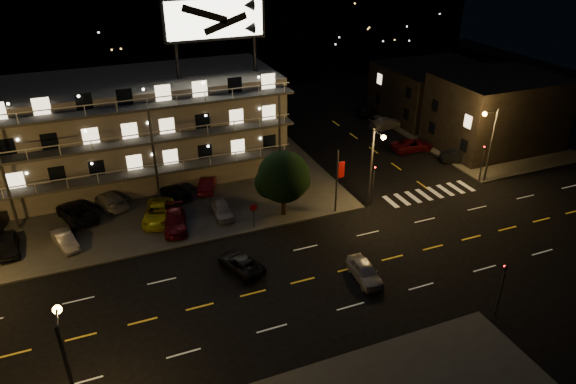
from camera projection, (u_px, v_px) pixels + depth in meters
name	position (u px, v px, depth m)	size (l,w,h in m)	color
ground	(326.00, 275.00, 39.89)	(140.00, 140.00, 0.00)	black
curb_nw	(114.00, 194.00, 51.59)	(44.00, 24.00, 0.15)	#393937
curb_ne	(468.00, 134.00, 66.21)	(16.00, 24.00, 0.15)	#393937
motel	(143.00, 126.00, 53.65)	(28.00, 13.80, 18.10)	gray
side_bldg_front	(496.00, 112.00, 60.98)	(14.06, 10.00, 8.50)	black
side_bldg_back	(434.00, 91.00, 71.16)	(14.06, 12.00, 7.00)	black
hill_backdrop	(124.00, 5.00, 88.87)	(120.00, 25.00, 24.00)	black
streetlight_nc	(374.00, 161.00, 46.90)	(0.44, 1.92, 8.00)	#2D2D30
streetlight_ne	(490.00, 138.00, 51.73)	(1.92, 0.44, 8.00)	#2D2D30
streetlight_s	(69.00, 369.00, 25.09)	(0.44, 1.92, 8.00)	#2D2D30
signal_nw	(373.00, 181.00, 48.64)	(0.20, 0.27, 4.60)	#2D2D30
signal_sw	(502.00, 284.00, 34.72)	(0.20, 0.27, 4.60)	#2D2D30
signal_ne	(483.00, 159.00, 52.96)	(0.27, 0.20, 4.60)	#2D2D30
banner_north	(337.00, 180.00, 46.86)	(0.83, 0.16, 6.40)	#2D2D30
stop_sign	(254.00, 212.00, 45.11)	(0.91, 0.11, 2.61)	#2D2D30
tree	(283.00, 178.00, 46.14)	(4.97, 4.79, 6.26)	black
lot_car_0	(8.00, 245.00, 42.05)	(1.62, 4.04, 1.38)	black
lot_car_1	(65.00, 240.00, 42.82)	(1.29, 3.70, 1.22)	#99989E
lot_car_2	(158.00, 213.00, 46.63)	(2.38, 5.17, 1.44)	gold
lot_car_3	(175.00, 221.00, 45.43)	(1.99, 4.90, 1.42)	#540C14
lot_car_4	(222.00, 209.00, 47.32)	(1.58, 3.94, 1.34)	#99989E
lot_car_6	(77.00, 212.00, 46.71)	(2.49, 5.40, 1.50)	black
lot_car_7	(108.00, 199.00, 48.91)	(2.04, 5.02, 1.46)	#99989E
lot_car_8	(175.00, 191.00, 50.48)	(1.59, 3.95, 1.35)	black
lot_car_9	(208.00, 184.00, 51.90)	(1.46, 4.18, 1.38)	#540C14
side_car_0	(461.00, 156.00, 58.16)	(1.57, 4.51, 1.48)	black
side_car_1	(412.00, 145.00, 61.16)	(2.36, 5.11, 1.42)	#540C14
side_car_2	(387.00, 123.00, 67.84)	(2.05, 5.04, 1.46)	#99989E
side_car_3	(370.00, 110.00, 72.32)	(1.72, 4.26, 1.45)	black
road_car_east	(365.00, 271.00, 39.13)	(1.65, 4.10, 1.40)	#99989E
road_car_west	(241.00, 263.00, 40.21)	(2.03, 4.40, 1.22)	black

